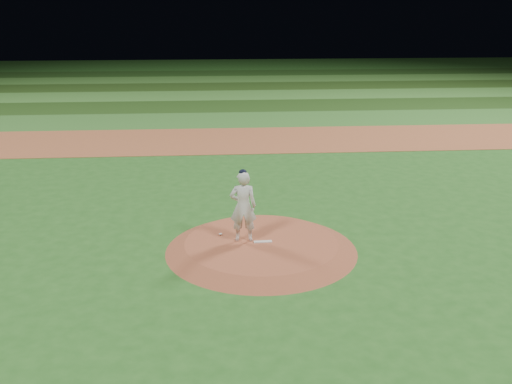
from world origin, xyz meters
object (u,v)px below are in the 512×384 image
at_px(pitching_rubber, 263,242).
at_px(pitcher_on_mound, 243,206).
at_px(rosin_bag, 221,234).
at_px(pitchers_mound, 261,246).

bearing_deg(pitching_rubber, pitcher_on_mound, 160.49).
bearing_deg(pitching_rubber, rosin_bag, 150.17).
bearing_deg(rosin_bag, pitcher_on_mound, -34.90).
distance_m(pitching_rubber, rosin_bag, 1.36).
relative_size(pitching_rubber, pitcher_on_mound, 0.25).
height_order(pitchers_mound, pitcher_on_mound, pitcher_on_mound).
height_order(pitching_rubber, pitcher_on_mound, pitcher_on_mound).
relative_size(rosin_bag, pitcher_on_mound, 0.05).
bearing_deg(rosin_bag, pitchers_mound, -27.54).
distance_m(pitching_rubber, pitcher_on_mound, 1.19).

